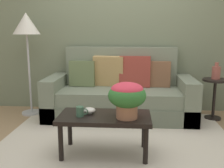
% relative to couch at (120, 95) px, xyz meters
% --- Properties ---
extents(ground_plane, '(14.00, 14.00, 0.00)m').
position_rel_couch_xyz_m(ground_plane, '(0.02, -0.85, -0.33)').
color(ground_plane, '#997A56').
extents(wall_back, '(6.40, 0.12, 2.92)m').
position_rel_couch_xyz_m(wall_back, '(0.02, 0.46, 1.12)').
color(wall_back, slate).
rests_on(wall_back, ground).
extents(area_rug, '(2.75, 1.87, 0.01)m').
position_rel_couch_xyz_m(area_rug, '(0.02, -0.76, -0.33)').
color(area_rug, beige).
rests_on(area_rug, ground).
extents(couch, '(2.18, 0.87, 1.04)m').
position_rel_couch_xyz_m(couch, '(0.00, 0.00, 0.00)').
color(couch, '#626B59').
rests_on(couch, ground).
extents(coffee_table, '(0.95, 0.49, 0.43)m').
position_rel_couch_xyz_m(coffee_table, '(-0.10, -1.28, 0.04)').
color(coffee_table, black).
rests_on(coffee_table, ground).
extents(side_table, '(0.37, 0.37, 0.60)m').
position_rel_couch_xyz_m(side_table, '(1.39, -0.01, 0.08)').
color(side_table, black).
rests_on(side_table, ground).
extents(floor_lamp, '(0.40, 0.40, 1.56)m').
position_rel_couch_xyz_m(floor_lamp, '(-1.40, 0.02, 0.98)').
color(floor_lamp, '#B2B2B7').
rests_on(floor_lamp, ground).
extents(potted_plant, '(0.38, 0.38, 0.36)m').
position_rel_couch_xyz_m(potted_plant, '(0.13, -1.35, 0.33)').
color(potted_plant, '#A36B4C').
rests_on(potted_plant, coffee_table).
extents(coffee_mug, '(0.12, 0.08, 0.10)m').
position_rel_couch_xyz_m(coffee_mug, '(-0.34, -1.33, 0.15)').
color(coffee_mug, '#3D664C').
rests_on(coffee_mug, coffee_table).
extents(snack_bowl, '(0.13, 0.13, 0.07)m').
position_rel_couch_xyz_m(snack_bowl, '(-0.26, -1.24, 0.13)').
color(snack_bowl, silver).
rests_on(snack_bowl, coffee_table).
extents(table_vase, '(0.12, 0.12, 0.24)m').
position_rel_couch_xyz_m(table_vase, '(1.39, -0.01, 0.37)').
color(table_vase, '#934C42').
rests_on(table_vase, side_table).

